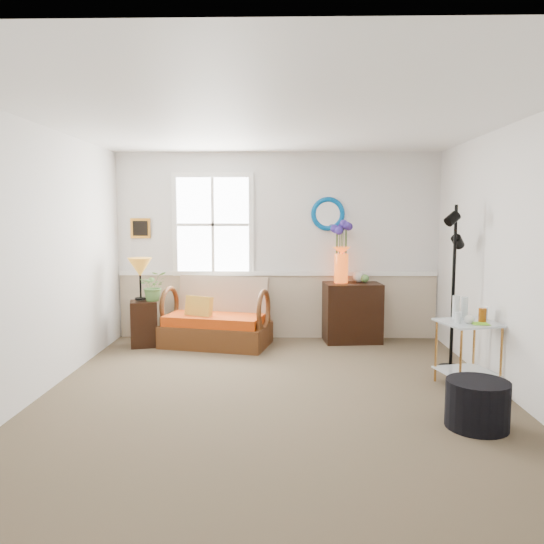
{
  "coord_description": "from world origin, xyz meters",
  "views": [
    {
      "loc": [
        0.09,
        -4.92,
        1.74
      ],
      "look_at": [
        -0.04,
        0.64,
        1.14
      ],
      "focal_mm": 35.0,
      "sensor_mm": 36.0,
      "label": 1
    }
  ],
  "objects_px": {
    "loveseat": "(216,312)",
    "ottoman": "(477,404)",
    "cabinet": "(352,312)",
    "lamp_stand": "(144,323)",
    "side_table": "(468,354)",
    "floor_lamp": "(453,288)"
  },
  "relations": [
    {
      "from": "loveseat",
      "to": "ottoman",
      "type": "relative_size",
      "value": 2.7
    },
    {
      "from": "cabinet",
      "to": "loveseat",
      "type": "bearing_deg",
      "value": -177.24
    },
    {
      "from": "loveseat",
      "to": "lamp_stand",
      "type": "relative_size",
      "value": 2.27
    },
    {
      "from": "cabinet",
      "to": "ottoman",
      "type": "xyz_separation_m",
      "value": [
        0.65,
        -2.96,
        -0.21
      ]
    },
    {
      "from": "side_table",
      "to": "cabinet",
      "type": "bearing_deg",
      "value": 115.72
    },
    {
      "from": "lamp_stand",
      "to": "floor_lamp",
      "type": "relative_size",
      "value": 0.33
    },
    {
      "from": "loveseat",
      "to": "cabinet",
      "type": "xyz_separation_m",
      "value": [
        1.84,
        0.26,
        -0.04
      ]
    },
    {
      "from": "lamp_stand",
      "to": "floor_lamp",
      "type": "height_order",
      "value": "floor_lamp"
    },
    {
      "from": "loveseat",
      "to": "ottoman",
      "type": "xyz_separation_m",
      "value": [
        2.49,
        -2.7,
        -0.25
      ]
    },
    {
      "from": "loveseat",
      "to": "lamp_stand",
      "type": "distance_m",
      "value": 0.97
    },
    {
      "from": "loveseat",
      "to": "floor_lamp",
      "type": "height_order",
      "value": "floor_lamp"
    },
    {
      "from": "lamp_stand",
      "to": "ottoman",
      "type": "distance_m",
      "value": 4.34
    },
    {
      "from": "loveseat",
      "to": "floor_lamp",
      "type": "relative_size",
      "value": 0.74
    },
    {
      "from": "loveseat",
      "to": "floor_lamp",
      "type": "xyz_separation_m",
      "value": [
        2.79,
        -1.03,
        0.48
      ]
    },
    {
      "from": "lamp_stand",
      "to": "cabinet",
      "type": "relative_size",
      "value": 0.75
    },
    {
      "from": "lamp_stand",
      "to": "loveseat",
      "type": "bearing_deg",
      "value": 2.88
    },
    {
      "from": "loveseat",
      "to": "lamp_stand",
      "type": "xyz_separation_m",
      "value": [
        -0.96,
        -0.05,
        -0.15
      ]
    },
    {
      "from": "floor_lamp",
      "to": "lamp_stand",
      "type": "bearing_deg",
      "value": 142.2
    },
    {
      "from": "floor_lamp",
      "to": "ottoman",
      "type": "bearing_deg",
      "value": -123.55
    },
    {
      "from": "cabinet",
      "to": "floor_lamp",
      "type": "height_order",
      "value": "floor_lamp"
    },
    {
      "from": "side_table",
      "to": "floor_lamp",
      "type": "height_order",
      "value": "floor_lamp"
    },
    {
      "from": "cabinet",
      "to": "floor_lamp",
      "type": "bearing_deg",
      "value": -58.79
    }
  ]
}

